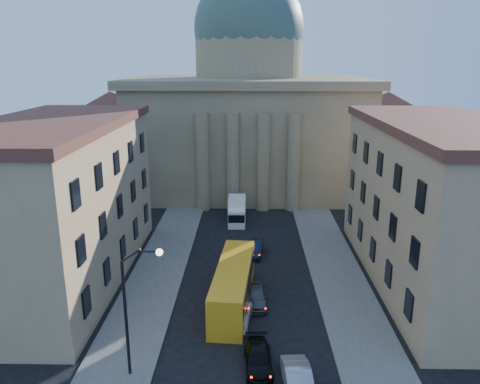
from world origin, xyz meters
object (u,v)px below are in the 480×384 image
(car_right_near, at_px, (298,382))
(box_truck, at_px, (237,211))
(street_lamp, at_px, (133,302))
(city_bus, at_px, (233,284))

(car_right_near, distance_m, box_truck, 31.43)
(street_lamp, relative_size, box_truck, 1.63)
(car_right_near, bearing_deg, city_bus, 107.17)
(car_right_near, relative_size, box_truck, 0.86)
(city_bus, distance_m, box_truck, 20.23)
(box_truck, bearing_deg, car_right_near, -82.22)
(street_lamp, height_order, car_right_near, street_lamp)
(street_lamp, bearing_deg, box_truck, 79.29)
(street_lamp, xyz_separation_m, car_right_near, (10.16, -1.45, -4.52))
(car_right_near, bearing_deg, street_lamp, 167.38)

